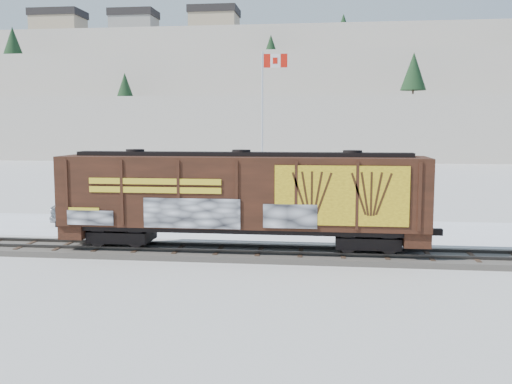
# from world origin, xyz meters

# --- Properties ---
(ground) EXTENTS (500.00, 500.00, 0.00)m
(ground) POSITION_xyz_m (0.00, 0.00, 0.00)
(ground) COLOR white
(ground) RESTS_ON ground
(rail_track) EXTENTS (50.00, 3.40, 0.43)m
(rail_track) POSITION_xyz_m (0.00, 0.00, 0.15)
(rail_track) COLOR #59544C
(rail_track) RESTS_ON ground
(parking_strip) EXTENTS (40.00, 8.00, 0.03)m
(parking_strip) POSITION_xyz_m (0.00, 7.50, 0.01)
(parking_strip) COLOR white
(parking_strip) RESTS_ON ground
(hillside) EXTENTS (360.00, 110.00, 93.00)m
(hillside) POSITION_xyz_m (-0.05, 139.79, 14.37)
(hillside) COLOR white
(hillside) RESTS_ON ground
(hopper_railcar) EXTENTS (17.62, 3.06, 4.65)m
(hopper_railcar) POSITION_xyz_m (1.10, -0.01, 3.01)
(hopper_railcar) COLOR black
(hopper_railcar) RESTS_ON rail_track
(flagpole) EXTENTS (2.30, 0.90, 11.84)m
(flagpole) POSITION_xyz_m (0.48, 15.45, 4.40)
(flagpole) COLOR silver
(flagpole) RESTS_ON ground
(car_silver) EXTENTS (5.26, 3.11, 1.68)m
(car_silver) POSITION_xyz_m (-9.92, 7.74, 0.87)
(car_silver) COLOR #9FA1A6
(car_silver) RESTS_ON parking_strip
(car_white) EXTENTS (4.57, 3.17, 1.43)m
(car_white) POSITION_xyz_m (-1.21, 6.94, 0.74)
(car_white) COLOR silver
(car_white) RESTS_ON parking_strip
(car_dark) EXTENTS (4.76, 2.99, 1.28)m
(car_dark) POSITION_xyz_m (2.15, 8.23, 0.67)
(car_dark) COLOR #202328
(car_dark) RESTS_ON parking_strip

